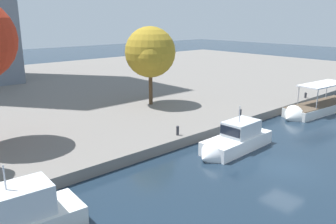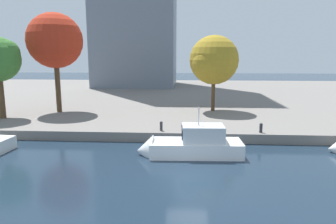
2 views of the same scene
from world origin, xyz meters
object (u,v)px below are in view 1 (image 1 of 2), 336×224
motor_yacht_1 (233,143)px  mooring_bollard_1 (306,95)px  tree_2 (150,53)px  tour_boat_2 (316,110)px  mooring_bollard_2 (178,130)px  mooring_bollard_0 (240,113)px

motor_yacht_1 → mooring_bollard_1: motor_yacht_1 is taller
motor_yacht_1 → tree_2: tree_2 is taller
tour_boat_2 → tree_2: bearing=-38.5°
mooring_bollard_2 → mooring_bollard_0: bearing=-0.8°
motor_yacht_1 → mooring_bollard_1: 19.43m
tour_boat_2 → mooring_bollard_0: bearing=-11.4°
motor_yacht_1 → mooring_bollard_0: size_ratio=9.29×
tour_boat_2 → tree_2: tree_2 is taller
motor_yacht_1 → tour_boat_2: (16.14, 0.89, -0.20)m
mooring_bollard_1 → mooring_bollard_2: 21.41m
tree_2 → mooring_bollard_2: bearing=-117.4°
tour_boat_2 → tree_2: size_ratio=1.38×
mooring_bollard_0 → mooring_bollard_2: (-8.45, 0.12, 0.00)m
mooring_bollard_2 → tree_2: (5.04, 9.71, 5.34)m
mooring_bollard_1 → tree_2: 19.93m
motor_yacht_1 → mooring_bollard_0: (6.11, 3.88, 0.67)m
mooring_bollard_2 → tour_boat_2: bearing=-9.5°
tree_2 → motor_yacht_1: bearing=-101.1°
tour_boat_2 → mooring_bollard_0: 10.51m
mooring_bollard_1 → motor_yacht_1: bearing=-169.0°
motor_yacht_1 → mooring_bollard_2: bearing=-61.7°
tour_boat_2 → mooring_bollard_2: size_ratio=14.34×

